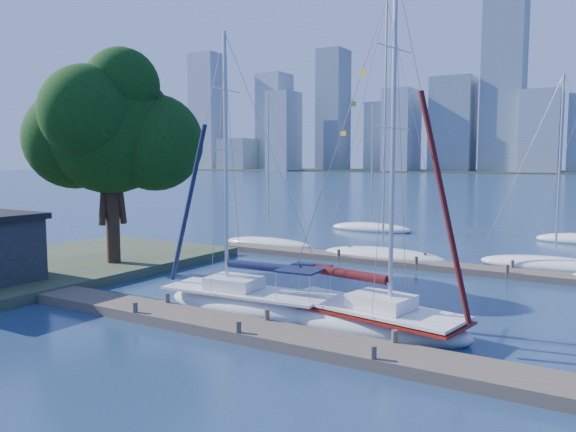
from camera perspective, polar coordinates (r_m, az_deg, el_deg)
The scene contains 11 objects.
ground at distance 20.72m, azimuth -3.54°, elevation -12.14°, with size 700.00×700.00×0.00m, color navy.
near_dock at distance 20.66m, azimuth -3.55°, elevation -11.62°, with size 26.00×2.00×0.40m, color brown.
far_dock at distance 34.07m, azimuth 14.91°, elevation -4.94°, with size 30.00×1.80×0.36m, color brown.
shore at distance 34.70m, azimuth -24.34°, elevation -4.95°, with size 12.00×22.00×0.50m, color #38472D.
tree at distance 33.39m, azimuth -17.62°, elevation 8.66°, with size 9.65×8.78×12.39m.
sailboat_navy at distance 23.86m, azimuth -4.41°, elevation -7.30°, with size 7.83×3.00×12.15m.
sailboat_maroon at distance 21.40m, azimuth 8.25°, elevation -8.53°, with size 8.10×3.85×13.39m.
bg_boat_0 at distance 41.57m, azimuth -1.99°, elevation -2.80°, with size 7.55×2.43×11.53m.
bg_boat_1 at distance 36.25m, azimuth 9.60°, elevation -3.99°, with size 8.61×3.74×16.41m.
bg_boat_3 at distance 36.33m, azimuth 25.49°, elevation -4.55°, with size 8.61×3.31×11.59m.
bg_boat_6 at distance 51.31m, azimuth 8.45°, elevation -1.22°, with size 7.77×2.64×11.83m.
Camera 1 is at (11.26, -16.21, 6.33)m, focal length 35.00 mm.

